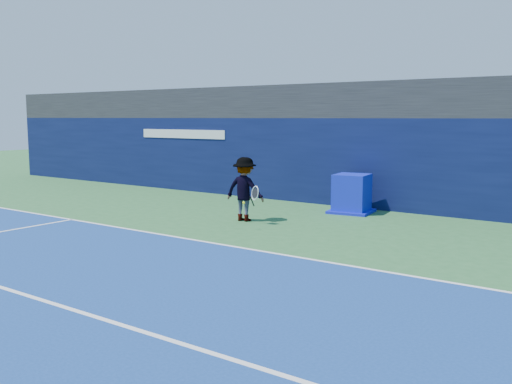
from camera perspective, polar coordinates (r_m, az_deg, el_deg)
ground at (r=12.18m, az=-15.25°, el=-7.22°), size 80.00×80.00×0.00m
baseline at (r=14.19m, az=-5.80°, el=-4.86°), size 24.00×0.10×0.01m
service_line at (r=11.08m, az=-23.39°, el=-9.00°), size 24.00×0.10×0.01m
stadium_band at (r=21.00m, az=9.78°, el=8.93°), size 36.00×3.00×1.20m
back_wall_assembly at (r=20.16m, az=8.40°, el=3.05°), size 36.00×1.03×3.00m
equipment_cart at (r=18.46m, az=9.55°, el=-0.31°), size 1.45×1.45×1.23m
tennis_player at (r=16.71m, az=-1.14°, el=0.29°), size 1.41×0.83×1.88m
tennis_ball at (r=15.36m, az=-1.24°, el=-1.08°), size 0.07×0.07×0.07m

